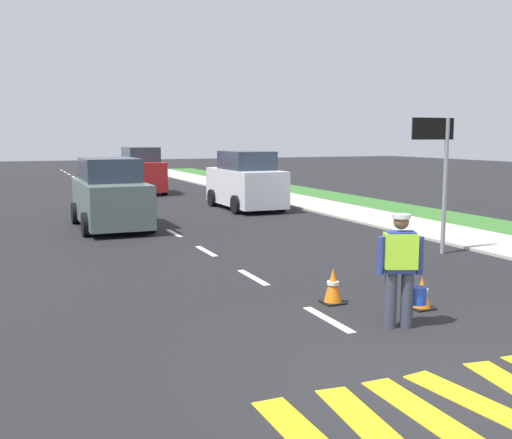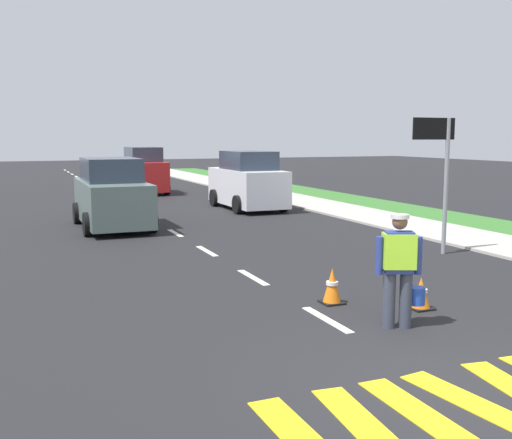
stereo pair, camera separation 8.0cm
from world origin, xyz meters
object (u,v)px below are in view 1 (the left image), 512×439
at_px(car_oncoming_lead, 110,196).
at_px(traffic_cone_near, 333,286).
at_px(road_worker, 401,265).
at_px(car_parked_far, 246,182).
at_px(traffic_cone_far, 422,293).
at_px(car_outgoing_far, 141,172).
at_px(lane_direction_sign, 438,152).

bearing_deg(car_oncoming_lead, traffic_cone_near, -78.60).
bearing_deg(road_worker, car_parked_far, 77.05).
distance_m(road_worker, traffic_cone_far, 1.31).
relative_size(traffic_cone_far, car_outgoing_far, 0.13).
bearing_deg(traffic_cone_near, car_oncoming_lead, 101.40).
relative_size(car_oncoming_lead, car_outgoing_far, 1.06).
bearing_deg(car_outgoing_far, road_worker, -92.48).
xyz_separation_m(road_worker, car_oncoming_lead, (-2.28, 11.50, 0.06)).
height_order(lane_direction_sign, traffic_cone_far, lane_direction_sign).
relative_size(traffic_cone_near, car_parked_far, 0.14).
xyz_separation_m(car_oncoming_lead, car_outgoing_far, (3.26, 11.02, 0.06)).
relative_size(traffic_cone_near, traffic_cone_far, 1.15).
bearing_deg(car_parked_far, traffic_cone_near, -105.47).
relative_size(traffic_cone_far, car_parked_far, 0.12).
xyz_separation_m(traffic_cone_far, car_outgoing_far, (0.07, 21.86, 0.80)).
relative_size(car_parked_far, car_outgoing_far, 1.04).
height_order(traffic_cone_far, car_oncoming_lead, car_oncoming_lead).
height_order(car_oncoming_lead, car_outgoing_far, car_outgoing_far).
xyz_separation_m(lane_direction_sign, car_parked_far, (-0.78, 10.16, -1.37)).
height_order(road_worker, car_outgoing_far, car_outgoing_far).
xyz_separation_m(traffic_cone_near, car_parked_far, (3.59, 12.97, 0.74)).
bearing_deg(lane_direction_sign, traffic_cone_near, -147.23).
bearing_deg(car_oncoming_lead, car_outgoing_far, 73.54).
distance_m(lane_direction_sign, traffic_cone_near, 5.60).
height_order(car_parked_far, car_outgoing_far, car_outgoing_far).
relative_size(traffic_cone_near, car_oncoming_lead, 0.14).
xyz_separation_m(traffic_cone_near, car_oncoming_lead, (-2.02, 10.01, 0.69)).
bearing_deg(car_oncoming_lead, road_worker, -78.79).
bearing_deg(road_worker, traffic_cone_far, 36.14).
distance_m(traffic_cone_near, car_outgoing_far, 21.08).
bearing_deg(traffic_cone_far, car_outgoing_far, 89.81).
bearing_deg(lane_direction_sign, car_outgoing_far, 99.74).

